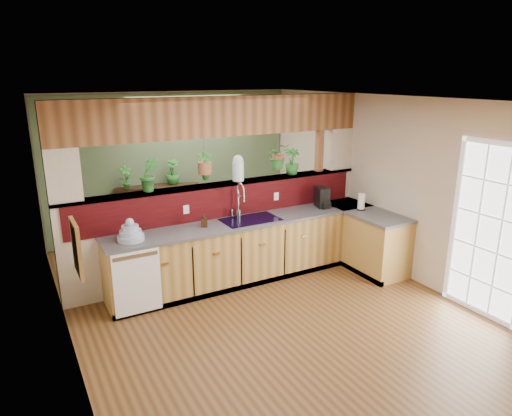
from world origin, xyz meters
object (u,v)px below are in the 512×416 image
glass_jar (238,168)px  shelving_console (159,212)px  paper_towel (361,202)px  faucet (239,199)px  dish_stack (131,234)px  soap_dispenser (204,220)px  coffee_maker (322,198)px

glass_jar → shelving_console: size_ratio=0.26×
shelving_console → paper_towel: bearing=-29.5°
faucet → dish_stack: bearing=-173.6°
faucet → shelving_console: 2.30m
faucet → paper_towel: (1.80, -0.54, -0.16)m
faucet → dish_stack: 1.63m
glass_jar → soap_dispenser: bearing=-153.5°
dish_stack → paper_towel: (3.41, -0.36, 0.03)m
dish_stack → soap_dispenser: size_ratio=1.78×
dish_stack → coffee_maker: bearing=0.9°
faucet → shelving_console: (-0.55, 2.12, -0.68)m
faucet → glass_jar: bearing=66.4°
glass_jar → paper_towel: bearing=-24.0°
coffee_maker → paper_towel: size_ratio=1.15×
glass_jar → shelving_console: (-0.65, 1.90, -1.08)m
paper_towel → glass_jar: size_ratio=0.72×
faucet → coffee_maker: 1.38m
coffee_maker → shelving_console: (-1.92, 2.26, -0.54)m
faucet → glass_jar: glass_jar is taller
dish_stack → glass_jar: glass_jar is taller
paper_towel → shelving_console: (-2.35, 2.66, -0.52)m
paper_towel → shelving_console: 3.59m
faucet → glass_jar: (0.10, 0.22, 0.40)m
dish_stack → paper_towel: size_ratio=1.23×
soap_dispenser → dish_stack: bearing=-176.9°
faucet → shelving_console: bearing=104.5°
faucet → shelving_console: size_ratio=0.36×
soap_dispenser → glass_jar: glass_jar is taller
faucet → dish_stack: (-1.60, -0.18, -0.19)m
dish_stack → shelving_console: 2.58m
paper_towel → faucet: bearing=163.5°
faucet → soap_dispenser: size_ratio=2.82×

